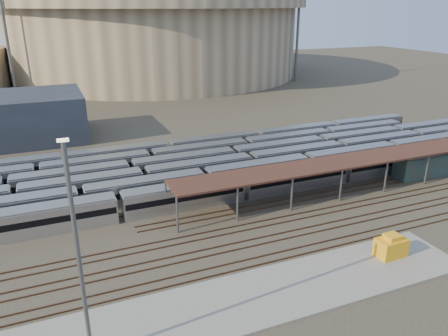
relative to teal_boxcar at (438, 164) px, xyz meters
name	(u,v)px	position (x,y,z in m)	size (l,w,h in m)	color
ground	(237,226)	(-40.35, -4.00, -1.96)	(420.00, 420.00, 0.00)	#383026
apron	(253,298)	(-45.35, -19.00, -1.86)	(50.00, 9.00, 0.20)	gray
subway_trains	(207,167)	(-37.69, 14.50, -0.16)	(127.64, 23.90, 3.60)	#A4A4A8
inspection_shed	(354,161)	(-18.35, 0.00, 3.03)	(60.30, 6.00, 5.30)	#55565A
empty_tracks	(254,242)	(-40.35, -9.00, -1.87)	(170.00, 9.62, 0.18)	#4C3323
stadium	(155,34)	(-15.35, 136.00, 14.51)	(124.00, 124.00, 32.50)	tan
floodlight_0	(5,30)	(-70.35, 106.00, 18.69)	(4.00, 1.00, 38.40)	#55565A
floodlight_2	(298,26)	(29.65, 96.00, 18.69)	(4.00, 1.00, 38.40)	#55565A
floodlight_3	(62,23)	(-50.35, 156.00, 18.69)	(4.00, 1.00, 38.40)	#55565A
teal_boxcar	(438,164)	(0.00, 0.00, 0.00)	(16.79, 3.25, 3.92)	#1B4445
yard_light_pole	(79,257)	(-61.47, -20.80, 7.91)	(0.81, 0.36, 19.18)	#55565A
yellow_equipment	(391,247)	(-26.89, -18.09, -0.66)	(3.53, 2.20, 2.20)	orange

